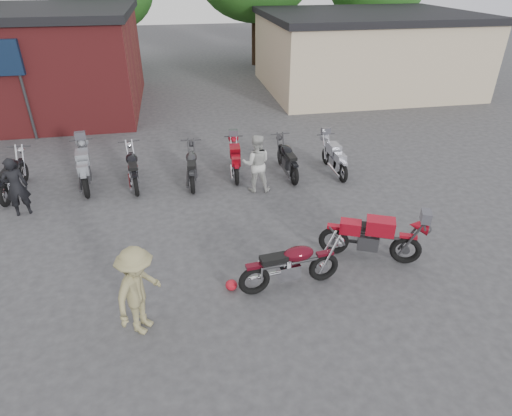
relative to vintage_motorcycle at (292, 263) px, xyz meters
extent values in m
plane|color=#373739|center=(-0.67, 0.21, -0.60)|extent=(90.00, 90.00, 0.00)
cube|color=tan|center=(7.83, 15.21, 1.15)|extent=(10.00, 8.00, 3.50)
ellipsoid|color=#B21321|center=(-1.23, 0.12, -0.49)|extent=(0.28, 0.28, 0.22)
imported|color=black|center=(-6.28, 4.19, 0.20)|extent=(0.67, 0.52, 1.61)
imported|color=#B8B9B4|center=(0.09, 4.40, 0.25)|extent=(0.92, 0.77, 1.71)
imported|color=#91885A|center=(-2.94, -0.65, 0.28)|extent=(1.15, 1.31, 1.76)
camera|label=1|loc=(-1.99, -6.66, 5.22)|focal=30.00mm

